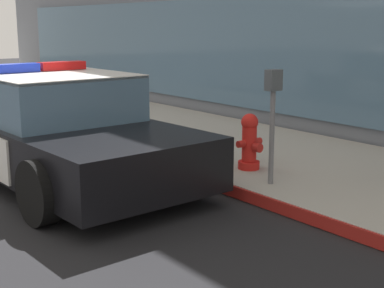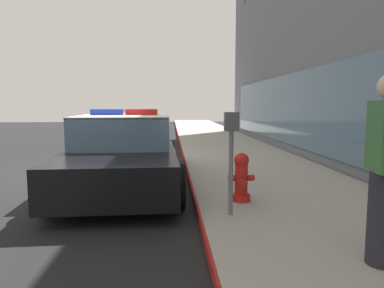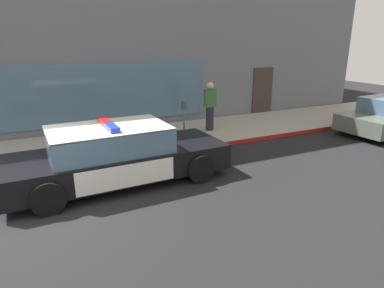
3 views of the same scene
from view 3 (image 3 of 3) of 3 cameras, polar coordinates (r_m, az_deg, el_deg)
ground at (r=7.50m, az=-25.94°, el=-10.56°), size 48.00×48.00×0.00m
sidewalk at (r=10.91m, az=-26.22°, el=-1.62°), size 48.00×3.19×0.15m
curb_red_paint at (r=9.38m, az=-26.15°, el=-4.54°), size 28.80×0.04×0.14m
storefront_building at (r=18.17m, az=-22.23°, el=21.39°), size 25.52×12.02×9.88m
police_cruiser at (r=8.13m, az=-12.69°, el=-1.81°), size 5.17×2.23×1.49m
fire_hydrant at (r=10.47m, az=-5.23°, el=1.86°), size 0.34×0.39×0.73m
pedestrian_on_sidewalk at (r=11.98m, az=3.05°, el=6.40°), size 0.44×0.33×1.71m
parking_meter at (r=10.33m, az=-1.36°, el=5.01°), size 0.12×0.18×1.34m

